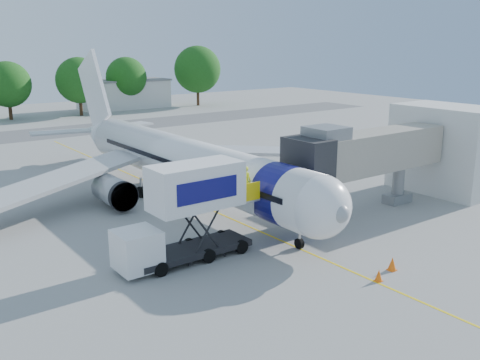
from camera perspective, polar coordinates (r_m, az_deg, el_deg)
ground at (r=39.36m, az=-3.14°, el=-3.20°), size 160.00×160.00×0.00m
guidance_line at (r=39.35m, az=-3.14°, el=-3.19°), size 0.15×70.00×0.01m
taxiway_strip at (r=77.08m, az=-20.79°, el=4.62°), size 120.00×10.00×0.01m
aircraft at (r=41.98m, az=-6.31°, el=2.03°), size 34.17×37.73×11.35m
jet_bridge at (r=38.33m, az=12.74°, el=2.70°), size 13.90×3.20×6.60m
terminal_stub at (r=46.86m, az=21.13°, el=3.13°), size 5.00×8.00×7.00m
catering_hiloader at (r=29.69m, az=-5.77°, el=-3.58°), size 8.62×2.44×5.50m
ground_tug at (r=28.45m, az=17.40°, el=-9.42°), size 3.81×2.74×1.37m
safety_cone_a at (r=28.77m, az=14.58°, el=-9.84°), size 0.40×0.40×0.64m
safety_cone_b at (r=30.22m, az=15.93°, el=-8.61°), size 0.48×0.48×0.76m
outbuilding_right at (r=103.01m, az=-12.25°, el=8.97°), size 16.40×7.40×5.30m
tree_d at (r=92.61m, az=-23.55°, el=9.33°), size 7.19×7.19×9.17m
tree_e at (r=93.97m, az=-16.80°, el=10.15°), size 7.57×7.57×9.65m
tree_f at (r=101.36m, az=-12.04°, el=10.64°), size 7.41×7.41×9.45m
tree_g at (r=105.23m, az=-4.56°, el=11.68°), size 8.94×8.94×11.40m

